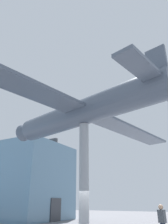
{
  "coord_description": "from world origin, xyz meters",
  "views": [
    {
      "loc": [
        -11.56,
        -6.45,
        1.93
      ],
      "look_at": [
        0.0,
        0.0,
        7.39
      ],
      "focal_mm": 35.0,
      "sensor_mm": 36.0,
      "label": 1
    }
  ],
  "objects": [
    {
      "name": "glass_pavilion_right",
      "position": [
        9.2,
        13.71,
        4.23
      ],
      "size": [
        8.48,
        10.26,
        9.05
      ],
      "color": "#60849E",
      "rests_on": "ground_plane"
    },
    {
      "name": "support_pylon_central",
      "position": [
        0.0,
        0.0,
        3.27
      ],
      "size": [
        0.58,
        0.58,
        6.54
      ],
      "color": "#999EA3",
      "rests_on": "ground_plane"
    },
    {
      "name": "suspended_airplane",
      "position": [
        0.03,
        0.15,
        7.4
      ],
      "size": [
        21.77,
        13.62,
        3.15
      ],
      "rotation": [
        0.0,
        0.0,
        -0.23
      ],
      "color": "#4C5666",
      "rests_on": "support_pylon_central"
    },
    {
      "name": "visitor_person",
      "position": [
        2.17,
        -3.71,
        1.05
      ],
      "size": [
        0.37,
        0.46,
        1.8
      ],
      "rotation": [
        0.0,
        0.0,
        4.27
      ],
      "color": "#2D3D56",
      "rests_on": "ground_plane"
    }
  ]
}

